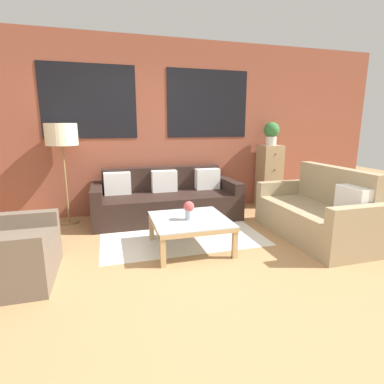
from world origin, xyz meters
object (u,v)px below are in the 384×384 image
object	(u,v)px
settee_vintage	(317,215)
armchair_corner	(3,254)
floor_lamp	(62,137)
drawer_cabinet	(269,176)
potted_plant	(271,132)
coffee_table	(190,223)
couch_dark	(166,201)
flower_vase	(189,209)

from	to	relation	value
settee_vintage	armchair_corner	distance (m)	3.59
floor_lamp	drawer_cabinet	world-z (taller)	floor_lamp
settee_vintage	armchair_corner	world-z (taller)	settee_vintage
armchair_corner	potted_plant	xyz separation A→B (m)	(3.79, 1.78, 1.05)
settee_vintage	potted_plant	xyz separation A→B (m)	(0.21, 1.61, 1.02)
coffee_table	potted_plant	distance (m)	2.63
couch_dark	coffee_table	size ratio (longest dim) A/B	2.55
floor_lamp	flower_vase	distance (m)	2.23
settee_vintage	flower_vase	world-z (taller)	settee_vintage
couch_dark	drawer_cabinet	bearing A→B (deg)	6.71
coffee_table	floor_lamp	xyz separation A→B (m)	(-1.51, 1.43, 0.96)
couch_dark	coffee_table	bearing A→B (deg)	-88.43
drawer_cabinet	flower_vase	size ratio (longest dim) A/B	4.99
coffee_table	drawer_cabinet	world-z (taller)	drawer_cabinet
settee_vintage	floor_lamp	size ratio (longest dim) A/B	1.10
drawer_cabinet	settee_vintage	bearing A→B (deg)	-97.34
couch_dark	flower_vase	xyz separation A→B (m)	(0.01, -1.31, 0.22)
couch_dark	armchair_corner	size ratio (longest dim) A/B	2.46
couch_dark	armchair_corner	xyz separation A→B (m)	(-1.85, -1.55, -0.01)
potted_plant	settee_vintage	bearing A→B (deg)	-97.34
floor_lamp	flower_vase	xyz separation A→B (m)	(1.48, -1.47, -0.78)
armchair_corner	flower_vase	world-z (taller)	armchair_corner
settee_vintage	coffee_table	size ratio (longest dim) A/B	1.85
floor_lamp	flower_vase	bearing A→B (deg)	-44.69
couch_dark	settee_vintage	xyz separation A→B (m)	(1.73, -1.38, 0.03)
settee_vintage	armchair_corner	bearing A→B (deg)	-177.29
coffee_table	potted_plant	bearing A→B (deg)	38.27
coffee_table	potted_plant	xyz separation A→B (m)	(1.90, 1.50, 1.01)
floor_lamp	potted_plant	distance (m)	3.41
settee_vintage	floor_lamp	xyz separation A→B (m)	(-3.20, 1.53, 0.97)
couch_dark	floor_lamp	xyz separation A→B (m)	(-1.47, 0.16, 1.00)
coffee_table	flower_vase	world-z (taller)	flower_vase
armchair_corner	flower_vase	xyz separation A→B (m)	(1.86, 0.24, 0.22)
potted_plant	flower_vase	world-z (taller)	potted_plant
settee_vintage	coffee_table	xyz separation A→B (m)	(-1.70, 0.11, 0.01)
coffee_table	drawer_cabinet	size ratio (longest dim) A/B	0.80
armchair_corner	potted_plant	bearing A→B (deg)	25.11
drawer_cabinet	coffee_table	bearing A→B (deg)	-141.73
flower_vase	armchair_corner	bearing A→B (deg)	-172.81
potted_plant	couch_dark	bearing A→B (deg)	-173.29
floor_lamp	drawer_cabinet	xyz separation A→B (m)	(3.41, 0.07, -0.73)
armchair_corner	flower_vase	size ratio (longest dim) A/B	4.13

